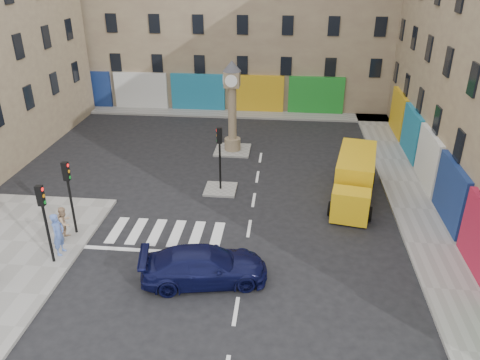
% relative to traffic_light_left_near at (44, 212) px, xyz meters
% --- Properties ---
extents(ground, '(120.00, 120.00, 0.00)m').
position_rel_traffic_light_left_near_xyz_m(ground, '(8.30, -0.20, -2.62)').
color(ground, black).
rests_on(ground, ground).
extents(sidewalk_right, '(2.60, 30.00, 0.15)m').
position_rel_traffic_light_left_near_xyz_m(sidewalk_right, '(17.00, 9.80, -2.55)').
color(sidewalk_right, gray).
rests_on(sidewalk_right, ground).
extents(sidewalk_far, '(32.00, 2.40, 0.15)m').
position_rel_traffic_light_left_near_xyz_m(sidewalk_far, '(4.30, 22.00, -2.55)').
color(sidewalk_far, gray).
rests_on(sidewalk_far, ground).
extents(island_near, '(1.80, 1.80, 0.12)m').
position_rel_traffic_light_left_near_xyz_m(island_near, '(6.30, 7.80, -2.56)').
color(island_near, gray).
rests_on(island_near, ground).
extents(island_far, '(2.40, 2.40, 0.12)m').
position_rel_traffic_light_left_near_xyz_m(island_far, '(6.30, 13.80, -2.56)').
color(island_far, gray).
rests_on(island_far, ground).
extents(building_far, '(32.00, 10.00, 17.00)m').
position_rel_traffic_light_left_near_xyz_m(building_far, '(4.30, 27.80, 5.88)').
color(building_far, gray).
rests_on(building_far, ground).
extents(traffic_light_left_near, '(0.28, 0.22, 3.70)m').
position_rel_traffic_light_left_near_xyz_m(traffic_light_left_near, '(0.00, 0.00, 0.00)').
color(traffic_light_left_near, black).
rests_on(traffic_light_left_near, sidewalk_left).
extents(traffic_light_left_far, '(0.28, 0.22, 3.70)m').
position_rel_traffic_light_left_near_xyz_m(traffic_light_left_far, '(0.00, 2.40, 0.00)').
color(traffic_light_left_far, black).
rests_on(traffic_light_left_far, sidewalk_left).
extents(traffic_light_island, '(0.28, 0.22, 3.70)m').
position_rel_traffic_light_left_near_xyz_m(traffic_light_island, '(6.30, 7.80, -0.03)').
color(traffic_light_island, black).
rests_on(traffic_light_island, island_near).
extents(clock_pillar, '(1.20, 1.20, 6.10)m').
position_rel_traffic_light_left_near_xyz_m(clock_pillar, '(6.30, 13.80, 0.93)').
color(clock_pillar, '#91805F').
rests_on(clock_pillar, island_far).
extents(navy_sedan, '(5.52, 3.10, 1.51)m').
position_rel_traffic_light_left_near_xyz_m(navy_sedan, '(6.80, -0.47, -1.87)').
color(navy_sedan, black).
rests_on(navy_sedan, ground).
extents(yellow_van, '(3.11, 6.69, 2.34)m').
position_rel_traffic_light_left_near_xyz_m(yellow_van, '(13.81, 7.81, -1.46)').
color(yellow_van, gold).
rests_on(yellow_van, ground).
extents(pedestrian_blue, '(0.52, 0.76, 2.00)m').
position_rel_traffic_light_left_near_xyz_m(pedestrian_blue, '(0.07, 0.64, -1.47)').
color(pedestrian_blue, '#5371BF').
rests_on(pedestrian_blue, sidewalk_left).
extents(pedestrian_tan, '(0.71, 0.87, 1.64)m').
position_rel_traffic_light_left_near_xyz_m(pedestrian_tan, '(-0.23, 1.88, -1.65)').
color(pedestrian_tan, tan).
rests_on(pedestrian_tan, sidewalk_left).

